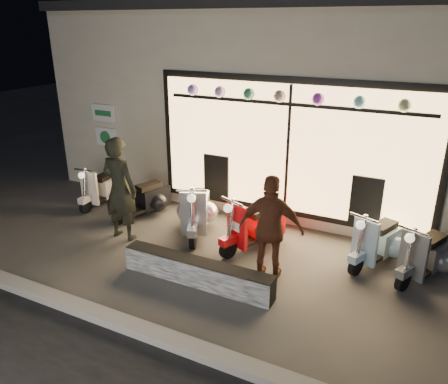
{
  "coord_description": "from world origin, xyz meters",
  "views": [
    {
      "loc": [
        3.24,
        -5.63,
        3.76
      ],
      "look_at": [
        0.13,
        0.6,
        1.05
      ],
      "focal_mm": 35.0,
      "sensor_mm": 36.0,
      "label": 1
    }
  ],
  "objects_px": {
    "scooter_silver": "(196,210)",
    "woman": "(271,229)",
    "graffiti_barrier": "(197,272)",
    "man": "(120,189)",
    "scooter_red": "(259,225)"
  },
  "relations": [
    {
      "from": "scooter_silver",
      "to": "woman",
      "type": "xyz_separation_m",
      "value": [
        1.87,
        -0.97,
        0.43
      ]
    },
    {
      "from": "scooter_silver",
      "to": "man",
      "type": "bearing_deg",
      "value": -164.54
    },
    {
      "from": "scooter_red",
      "to": "woman",
      "type": "xyz_separation_m",
      "value": [
        0.56,
        -0.92,
        0.45
      ]
    },
    {
      "from": "graffiti_barrier",
      "to": "woman",
      "type": "xyz_separation_m",
      "value": [
        0.93,
        0.66,
        0.65
      ]
    },
    {
      "from": "scooter_silver",
      "to": "scooter_red",
      "type": "distance_m",
      "value": 1.31
    },
    {
      "from": "graffiti_barrier",
      "to": "man",
      "type": "distance_m",
      "value": 2.28
    },
    {
      "from": "woman",
      "to": "graffiti_barrier",
      "type": "bearing_deg",
      "value": 25.57
    },
    {
      "from": "graffiti_barrier",
      "to": "scooter_silver",
      "type": "relative_size",
      "value": 1.74
    },
    {
      "from": "scooter_silver",
      "to": "graffiti_barrier",
      "type": "bearing_deg",
      "value": -84.33
    },
    {
      "from": "scooter_silver",
      "to": "woman",
      "type": "relative_size",
      "value": 0.84
    },
    {
      "from": "man",
      "to": "scooter_red",
      "type": "bearing_deg",
      "value": -159.01
    },
    {
      "from": "graffiti_barrier",
      "to": "woman",
      "type": "distance_m",
      "value": 1.31
    },
    {
      "from": "scooter_silver",
      "to": "scooter_red",
      "type": "bearing_deg",
      "value": -26.61
    },
    {
      "from": "graffiti_barrier",
      "to": "man",
      "type": "relative_size",
      "value": 1.29
    },
    {
      "from": "man",
      "to": "woman",
      "type": "xyz_separation_m",
      "value": [
        2.94,
        -0.08,
        -0.12
      ]
    }
  ]
}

